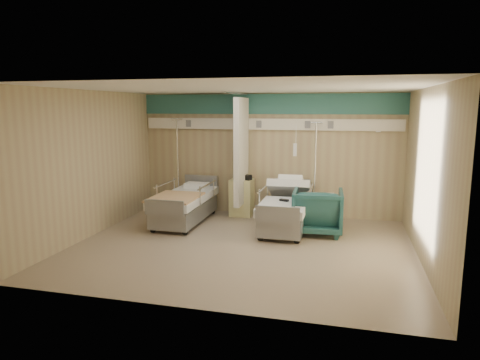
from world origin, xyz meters
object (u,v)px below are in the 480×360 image
at_px(bed_right, 286,214).
at_px(iv_stand_left, 179,193).
at_px(bed_left, 185,208).
at_px(bedside_cabinet, 242,197).
at_px(iv_stand_right, 314,200).
at_px(visitor_armchair, 317,211).

distance_m(bed_right, iv_stand_left, 2.81).
relative_size(bed_left, bedside_cabinet, 2.54).
height_order(iv_stand_right, iv_stand_left, iv_stand_left).
distance_m(bedside_cabinet, visitor_armchair, 2.07).
distance_m(bed_right, visitor_armchair, 0.67).
distance_m(bed_left, iv_stand_right, 2.87).
xyz_separation_m(bed_left, visitor_armchair, (2.85, -0.12, 0.13)).
relative_size(bedside_cabinet, iv_stand_right, 0.39).
height_order(bed_left, visitor_armchair, visitor_armchair).
xyz_separation_m(bed_right, iv_stand_right, (0.50, 0.96, 0.13)).
bearing_deg(iv_stand_right, bed_right, -117.61).
relative_size(bed_right, bed_left, 1.00).
relative_size(bed_left, visitor_armchair, 2.20).
relative_size(bedside_cabinet, iv_stand_left, 0.38).
bearing_deg(visitor_armchair, bedside_cabinet, -32.50).
height_order(bedside_cabinet, iv_stand_right, iv_stand_right).
xyz_separation_m(bed_right, visitor_armchair, (0.65, -0.12, 0.13)).
bearing_deg(iv_stand_left, iv_stand_right, 2.44).
xyz_separation_m(bedside_cabinet, visitor_armchair, (1.80, -1.02, 0.02)).
bearing_deg(bedside_cabinet, visitor_armchair, -29.59).
bearing_deg(bed_left, bed_right, 0.00).
relative_size(bed_left, iv_stand_left, 0.97).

